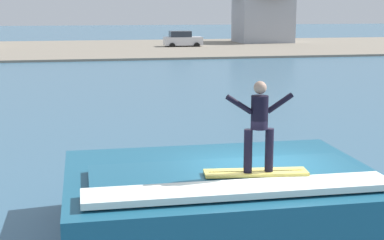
# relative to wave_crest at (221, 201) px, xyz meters

# --- Properties ---
(ground_plane) EXTENTS (260.00, 260.00, 0.00)m
(ground_plane) POSITION_rel_wave_crest_xyz_m (0.79, 0.01, -0.68)
(ground_plane) COLOR #3D6682
(wave_crest) EXTENTS (6.24, 4.63, 1.45)m
(wave_crest) POSITION_rel_wave_crest_xyz_m (0.00, 0.00, 0.00)
(wave_crest) COLOR #1C5A78
(wave_crest) RESTS_ON ground_plane
(surfboard) EXTENTS (2.00, 0.66, 0.06)m
(surfboard) POSITION_rel_wave_crest_xyz_m (0.47, -0.80, 0.80)
(surfboard) COLOR #EAD159
(surfboard) RESTS_ON wave_crest
(surfer) EXTENTS (1.30, 0.32, 1.72)m
(surfer) POSITION_rel_wave_crest_xyz_m (0.49, -0.86, 1.79)
(surfer) COLOR black
(surfer) RESTS_ON surfboard
(shoreline_bank) EXTENTS (120.00, 27.04, 0.19)m
(shoreline_bank) POSITION_rel_wave_crest_xyz_m (0.79, 51.79, -0.59)
(shoreline_bank) COLOR gray
(shoreline_bank) RESTS_ON ground_plane
(car_far_shore) EXTENTS (4.18, 2.26, 1.86)m
(car_far_shore) POSITION_rel_wave_crest_xyz_m (8.41, 52.07, 0.26)
(car_far_shore) COLOR silver
(car_far_shore) RESTS_ON ground_plane
(house_gabled_white) EXTENTS (7.92, 7.92, 7.65)m
(house_gabled_white) POSITION_rel_wave_crest_xyz_m (19.46, 57.79, 3.57)
(house_gabled_white) COLOR #9EA3AD
(house_gabled_white) RESTS_ON ground_plane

